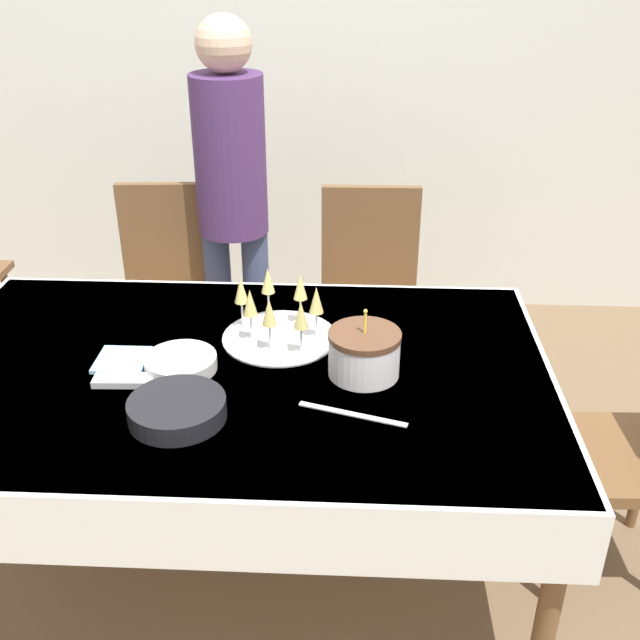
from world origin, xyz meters
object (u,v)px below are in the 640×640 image
object	(u,v)px
dining_chair_far_right	(369,296)
plate_stack_dessert	(181,363)
birthday_cake	(364,353)
person_standing	(232,186)
plate_stack_main	(177,409)
champagne_tray	(279,315)
dining_chair_far_left	(170,292)

from	to	relation	value
dining_chair_far_right	plate_stack_dessert	size ratio (longest dim) A/B	4.56
dining_chair_far_right	birthday_cake	size ratio (longest dim) A/B	4.59
person_standing	plate_stack_main	bearing A→B (deg)	-88.38
champagne_tray	person_standing	world-z (taller)	person_standing
dining_chair_far_left	champagne_tray	bearing A→B (deg)	-53.44
plate_stack_main	person_standing	world-z (taller)	person_standing
dining_chair_far_right	plate_stack_dessert	bearing A→B (deg)	-121.37
birthday_cake	person_standing	distance (m)	1.13
birthday_cake	champagne_tray	xyz separation A→B (m)	(-0.26, 0.20, 0.01)
birthday_cake	plate_stack_main	world-z (taller)	birthday_cake
plate_stack_main	plate_stack_dessert	xyz separation A→B (m)	(-0.04, 0.24, -0.01)
dining_chair_far_left	person_standing	bearing A→B (deg)	13.91
dining_chair_far_left	plate_stack_dessert	world-z (taller)	dining_chair_far_left
plate_stack_dessert	person_standing	size ratio (longest dim) A/B	0.13
birthday_cake	person_standing	size ratio (longest dim) A/B	0.13
birthday_cake	plate_stack_dessert	xyz separation A→B (m)	(-0.53, -0.00, -0.05)
birthday_cake	plate_stack_main	bearing A→B (deg)	-153.34
dining_chair_far_left	plate_stack_dessert	size ratio (longest dim) A/B	4.56
birthday_cake	person_standing	xyz separation A→B (m)	(-0.52, 0.99, 0.17)
plate_stack_dessert	person_standing	distance (m)	1.02
dining_chair_far_right	plate_stack_main	distance (m)	1.30
dining_chair_far_left	dining_chair_far_right	world-z (taller)	same
person_standing	birthday_cake	bearing A→B (deg)	-62.13
dining_chair_far_right	person_standing	xyz separation A→B (m)	(-0.56, 0.07, 0.44)
plate_stack_dessert	champagne_tray	bearing A→B (deg)	37.42
dining_chair_far_left	dining_chair_far_right	size ratio (longest dim) A/B	1.00
birthday_cake	plate_stack_main	size ratio (longest dim) A/B	0.81
dining_chair_far_right	birthday_cake	bearing A→B (deg)	-91.95
plate_stack_main	person_standing	xyz separation A→B (m)	(-0.04, 1.24, 0.21)
dining_chair_far_right	person_standing	world-z (taller)	person_standing
birthday_cake	plate_stack_dessert	bearing A→B (deg)	-179.86
dining_chair_far_right	champagne_tray	bearing A→B (deg)	-112.36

